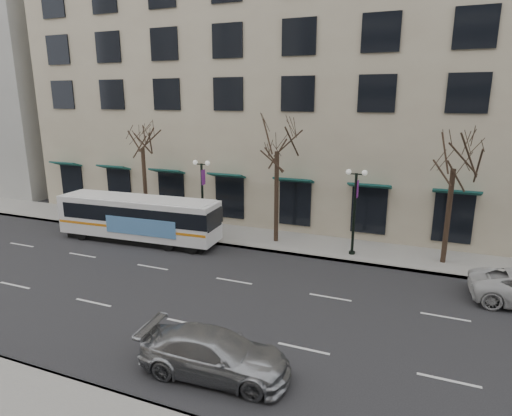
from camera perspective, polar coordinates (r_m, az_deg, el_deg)
The scene contains 11 objects.
ground at distance 20.47m, azimuth -5.72°, elevation -12.11°, with size 160.00×160.00×0.00m, color black.
sidewalk_far at distance 26.98m, azimuth 12.93°, elevation -5.55°, with size 80.00×4.00×0.15m, color gray.
building_hotel at distance 38.76m, azimuth 6.25°, elevation 18.59°, with size 40.00×20.00×24.00m, color tan.
building_far_upblock at distance 59.84m, azimuth -30.93°, elevation 17.14°, with size 28.00×20.00×28.00m, color #999993.
tree_far_left at distance 31.25m, azimuth -15.01°, elevation 9.49°, with size 3.60×3.60×8.34m.
tree_far_mid at distance 26.51m, azimuth 2.84°, elevation 9.61°, with size 3.60×3.60×8.55m.
tree_far_right at distance 25.14m, azimuth 25.06°, elevation 6.92°, with size 3.60×3.60×8.06m.
lamp_post_left at distance 28.59m, azimuth -7.15°, elevation 1.83°, with size 1.22×0.45×5.21m.
lamp_post_right at distance 25.39m, azimuth 13.01°, elevation -0.04°, with size 1.22×0.45×5.21m.
city_bus at distance 28.77m, azimuth -15.28°, elevation -1.23°, with size 10.99×2.94×2.95m.
silver_car at distance 15.29m, azimuth -5.52°, elevation -18.78°, with size 2.12×5.22×1.51m, color #9A9CA1.
Camera 1 is at (8.66, -16.16, 9.10)m, focal length 30.00 mm.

